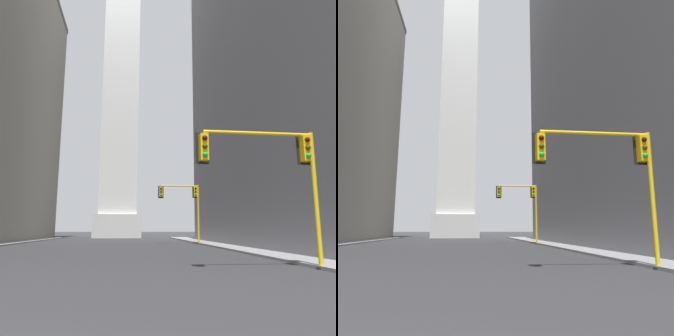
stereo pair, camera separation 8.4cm
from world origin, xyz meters
TOP-DOWN VIEW (x-y plane):
  - sidewalk_right at (12.07, 22.02)m, footprint 5.00×73.40m
  - building_right at (21.75, 24.51)m, footprint 20.28×41.35m
  - obelisk at (0.00, 61.17)m, footprint 8.77×8.77m
  - traffic_light_near_right at (8.02, 9.68)m, footprint 5.15×0.51m
  - traffic_light_mid_right at (8.06, 31.76)m, footprint 4.51×0.50m

SIDE VIEW (x-z plane):
  - sidewalk_right at x=12.07m, z-range 0.00..0.15m
  - traffic_light_near_right at x=8.02m, z-range 1.47..7.07m
  - traffic_light_mid_right at x=8.06m, z-range 1.62..7.89m
  - building_right at x=21.75m, z-range 0.01..43.94m
  - obelisk at x=0.00m, z-range -1.09..77.15m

